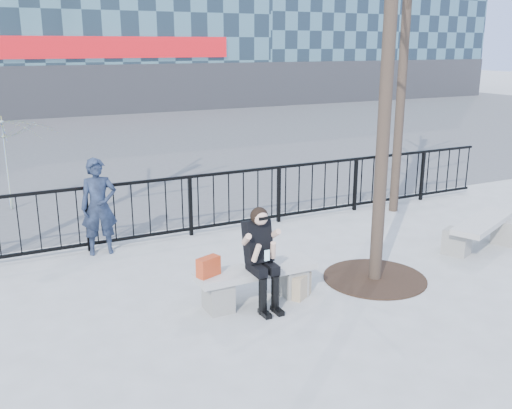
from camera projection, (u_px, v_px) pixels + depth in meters
name	position (u px, v px, depth m)	size (l,w,h in m)	color
ground	(256.00, 301.00, 7.63)	(120.00, 120.00, 0.00)	gray
street_surface	(69.00, 140.00, 20.52)	(60.00, 23.00, 0.01)	#474747
railing	(180.00, 207.00, 10.06)	(14.00, 0.06, 1.10)	black
tree_grate	(375.00, 278.00, 8.37)	(1.50, 1.50, 0.02)	black
bench_main	(256.00, 281.00, 7.55)	(1.65, 0.46, 0.49)	slate
bench_second	(482.00, 231.00, 9.54)	(1.70, 0.48, 0.51)	slate
seated_woman	(262.00, 259.00, 7.32)	(0.50, 0.64, 1.34)	black
handbag	(208.00, 267.00, 7.20)	(0.30, 0.14, 0.25)	#B83716
shopping_bag	(302.00, 286.00, 7.72)	(0.35, 0.13, 0.33)	tan
standing_man	(99.00, 207.00, 9.20)	(0.58, 0.38, 1.59)	black
vendor_umbrella	(7.00, 164.00, 11.60)	(2.13, 2.17, 1.95)	yellow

